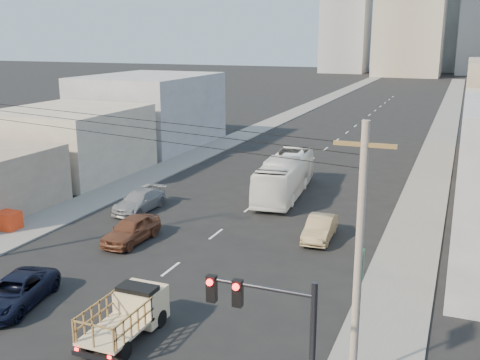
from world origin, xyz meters
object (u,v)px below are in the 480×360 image
Objects in this scene: sedan_tan at (320,228)px; traffic_signal at (277,340)px; sedan_grey at (140,201)px; utility_pole at (357,278)px; green_sign at (359,287)px; crate_stack at (6,220)px; navy_pickup at (15,292)px; sedan_brown at (131,230)px; flatbed_pickup at (127,312)px; city_bus at (285,176)px.

sedan_tan is 19.65m from traffic_signal.
traffic_signal reaches higher than sedan_grey.
utility_pole is at bearing 55.39° from traffic_signal.
green_sign reaches higher than crate_stack.
navy_pickup is 15.67m from traffic_signal.
sedan_grey is at bearing 49.76° from crate_stack.
green_sign reaches higher than sedan_brown.
sedan_tan is (4.67, 14.39, -0.37)m from flatbed_pickup.
traffic_signal reaches higher than sedan_brown.
sedan_tan is 0.73× the size of traffic_signal.
sedan_grey reaches higher than crate_stack.
flatbed_pickup is 0.88× the size of sedan_grey.
navy_pickup is 2.79× the size of crate_stack.
traffic_signal reaches higher than city_bus.
city_bus is (-0.37, 23.12, 0.49)m from flatbed_pickup.
flatbed_pickup is 11.35m from sedan_brown.
utility_pole is (9.78, -2.17, 4.09)m from flatbed_pickup.
utility_pole is (5.11, -16.56, 4.46)m from sedan_tan.
navy_pickup is at bearing 179.92° from green_sign.
crate_stack is at bearing -171.00° from sedan_brown.
traffic_signal is at bearing -44.47° from sedan_brown.
sedan_grey is 0.84× the size of traffic_signal.
sedan_grey is (-2.49, 14.98, 0.03)m from navy_pickup.
flatbed_pickup is at bearing -57.12° from sedan_brown.
navy_pickup is 15.18m from sedan_grey.
sedan_tan is at bearing -2.10° from sedan_grey.
city_bus is at bearing 113.29° from green_sign.
flatbed_pickup is at bearing -58.03° from sedan_grey.
city_bus is 10.12m from sedan_tan.
sedan_brown is 2.57× the size of crate_stack.
crate_stack is (-14.35, -14.68, -0.89)m from city_bus.
sedan_brown reaches higher than crate_stack.
sedan_tan is at bearing 17.06° from crate_stack.
utility_pole is (10.15, -25.29, 3.60)m from city_bus.
navy_pickup reaches higher than crate_stack.
green_sign is 25.67m from crate_stack.
green_sign is (15.41, -9.32, 2.95)m from sedan_brown.
sedan_tan is at bearing 40.53° from navy_pickup.
sedan_brown is at bearing 121.72° from flatbed_pickup.
flatbed_pickup is 15.14m from sedan_tan.
sedan_brown reaches higher than navy_pickup.
traffic_signal is at bearing -105.55° from green_sign.
city_bus is 1.13× the size of utility_pole.
flatbed_pickup is 9.81m from green_sign.
sedan_brown reaches higher than sedan_grey.
flatbed_pickup is 0.39× the size of city_bus.
flatbed_pickup is 0.95× the size of sedan_brown.
traffic_signal reaches higher than navy_pickup.
utility_pole is at bearing -75.56° from sedan_tan.
city_bus is 2.26× the size of sedan_grey.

